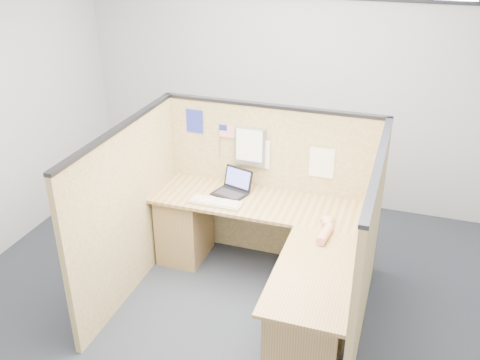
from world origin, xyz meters
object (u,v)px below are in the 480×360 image
(laptop, at_px, (232,187))
(l_desk, at_px, (267,261))
(keyboard, at_px, (216,202))
(mouse, at_px, (328,222))

(laptop, bearing_deg, l_desk, -28.73)
(keyboard, bearing_deg, laptop, 77.42)
(mouse, bearing_deg, keyboard, 177.96)
(laptop, relative_size, mouse, 3.18)
(laptop, distance_m, mouse, 0.98)
(l_desk, bearing_deg, mouse, 22.80)
(l_desk, distance_m, keyboard, 0.69)
(l_desk, height_order, mouse, mouse)
(keyboard, bearing_deg, l_desk, -21.95)
(keyboard, distance_m, mouse, 1.00)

